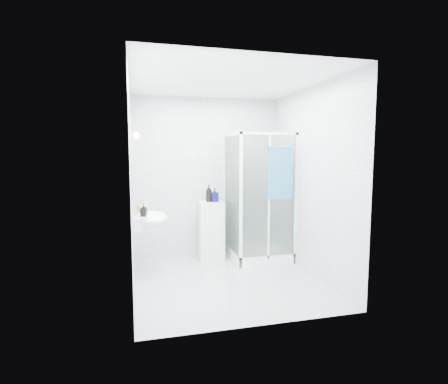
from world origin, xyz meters
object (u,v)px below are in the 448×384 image
object	(u,v)px
shampoo_bottle_a	(209,193)
soap_dispenser_orange	(141,207)
storage_cabinet	(212,230)
soap_dispenser_black	(144,210)
hand_towel	(280,171)
wall_basin	(149,219)
shampoo_bottle_b	(214,195)
shower_enclosure	(255,232)

from	to	relation	value
shampoo_bottle_a	soap_dispenser_orange	world-z (taller)	shampoo_bottle_a
shampoo_bottle_a	soap_dispenser_orange	bearing A→B (deg)	-157.92
storage_cabinet	soap_dispenser_black	distance (m)	1.38
storage_cabinet	shampoo_bottle_a	xyz separation A→B (m)	(-0.04, 0.01, 0.60)
hand_towel	soap_dispenser_black	distance (m)	2.02
wall_basin	shampoo_bottle_a	size ratio (longest dim) A/B	2.03
hand_towel	shampoo_bottle_a	world-z (taller)	hand_towel
storage_cabinet	shampoo_bottle_a	world-z (taller)	shampoo_bottle_a
storage_cabinet	hand_towel	xyz separation A→B (m)	(0.89, -0.64, 0.97)
storage_cabinet	shampoo_bottle_b	distance (m)	0.58
shower_enclosure	soap_dispenser_black	bearing A→B (deg)	-164.42
wall_basin	hand_towel	world-z (taller)	hand_towel
shampoo_bottle_b	shampoo_bottle_a	bearing A→B (deg)	159.65
shower_enclosure	soap_dispenser_orange	distance (m)	1.84
soap_dispenser_black	soap_dispenser_orange	bearing A→B (deg)	96.57
shampoo_bottle_a	soap_dispenser_black	size ratio (longest dim) A/B	1.64
hand_towel	shower_enclosure	bearing A→B (deg)	120.12
storage_cabinet	soap_dispenser_black	world-z (taller)	soap_dispenser_black
wall_basin	storage_cabinet	bearing A→B (deg)	29.23
wall_basin	shampoo_bottle_a	xyz separation A→B (m)	(0.96, 0.57, 0.27)
soap_dispenser_black	shampoo_bottle_a	bearing A→B (deg)	35.38
storage_cabinet	shampoo_bottle_b	world-z (taller)	shampoo_bottle_b
storage_cabinet	shampoo_bottle_a	size ratio (longest dim) A/B	3.35
shower_enclosure	soap_dispenser_orange	size ratio (longest dim) A/B	12.40
shampoo_bottle_b	soap_dispenser_black	xyz separation A→B (m)	(-1.11, -0.70, -0.09)
shower_enclosure	soap_dispenser_orange	xyz separation A→B (m)	(-1.76, -0.18, 0.50)
soap_dispenser_black	shower_enclosure	bearing A→B (deg)	15.58
shampoo_bottle_a	shampoo_bottle_b	size ratio (longest dim) A/B	1.24
storage_cabinet	hand_towel	size ratio (longest dim) A/B	1.20
shampoo_bottle_b	soap_dispenser_black	distance (m)	1.32
shampoo_bottle_a	shampoo_bottle_b	distance (m)	0.09
shower_enclosure	shampoo_bottle_a	bearing A→B (deg)	160.38
soap_dispenser_orange	storage_cabinet	bearing A→B (deg)	21.01
hand_towel	shampoo_bottle_b	xyz separation A→B (m)	(-0.85, 0.62, -0.40)
shower_enclosure	storage_cabinet	xyz separation A→B (m)	(-0.66, 0.24, 0.01)
shower_enclosure	soap_dispenser_black	size ratio (longest dim) A/B	11.90
shower_enclosure	wall_basin	distance (m)	1.72
shampoo_bottle_b	soap_dispenser_black	size ratio (longest dim) A/B	1.32
shampoo_bottle_b	soap_dispenser_orange	bearing A→B (deg)	-160.79
wall_basin	shampoo_bottle_b	xyz separation A→B (m)	(1.04, 0.53, 0.24)
soap_dispenser_orange	soap_dispenser_black	bearing A→B (deg)	-83.43
wall_basin	storage_cabinet	distance (m)	1.19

